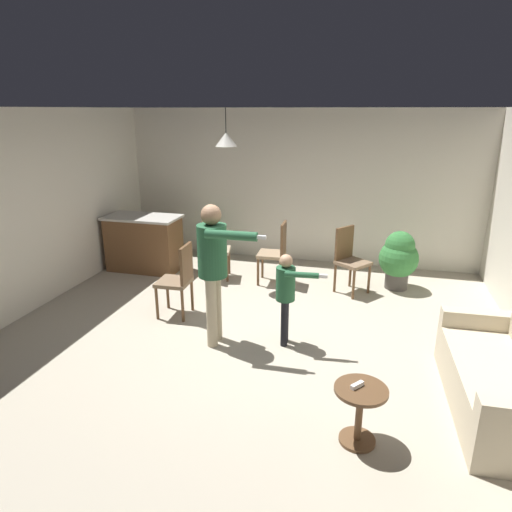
# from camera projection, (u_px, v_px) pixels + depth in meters

# --- Properties ---
(ground) EXTENTS (7.68, 7.68, 0.00)m
(ground) POSITION_uv_depth(u_px,v_px,m) (251.00, 338.00, 5.50)
(ground) COLOR #B2A893
(wall_back) EXTENTS (6.40, 0.10, 2.70)m
(wall_back) POSITION_uv_depth(u_px,v_px,m) (299.00, 187.00, 8.02)
(wall_back) COLOR silver
(wall_back) RESTS_ON ground
(wall_left) EXTENTS (0.10, 6.40, 2.70)m
(wall_left) POSITION_uv_depth(u_px,v_px,m) (16.00, 215.00, 5.87)
(wall_left) COLOR silver
(wall_left) RESTS_ON ground
(couch_floral) EXTENTS (0.92, 1.83, 1.00)m
(couch_floral) POSITION_uv_depth(u_px,v_px,m) (509.00, 380.00, 4.07)
(couch_floral) COLOR beige
(couch_floral) RESTS_ON ground
(kitchen_counter) EXTENTS (1.26, 0.66, 0.95)m
(kitchen_counter) POSITION_uv_depth(u_px,v_px,m) (144.00, 243.00, 7.72)
(kitchen_counter) COLOR brown
(kitchen_counter) RESTS_ON ground
(side_table_by_couch) EXTENTS (0.44, 0.44, 0.52)m
(side_table_by_couch) POSITION_uv_depth(u_px,v_px,m) (360.00, 408.00, 3.69)
(side_table_by_couch) COLOR brown
(side_table_by_couch) RESTS_ON ground
(person_adult) EXTENTS (0.84, 0.49, 1.68)m
(person_adult) POSITION_uv_depth(u_px,v_px,m) (214.00, 260.00, 5.08)
(person_adult) COLOR tan
(person_adult) RESTS_ON ground
(person_child) EXTENTS (0.60, 0.32, 1.12)m
(person_child) POSITION_uv_depth(u_px,v_px,m) (286.00, 289.00, 5.17)
(person_child) COLOR black
(person_child) RESTS_ON ground
(dining_chair_by_counter) EXTENTS (0.51, 0.51, 1.00)m
(dining_chair_by_counter) POSITION_uv_depth(u_px,v_px,m) (212.00, 246.00, 7.31)
(dining_chair_by_counter) COLOR brown
(dining_chair_by_counter) RESTS_ON ground
(dining_chair_near_wall) EXTENTS (0.44, 0.44, 1.00)m
(dining_chair_near_wall) POSITION_uv_depth(u_px,v_px,m) (179.00, 278.00, 5.95)
(dining_chair_near_wall) COLOR brown
(dining_chair_near_wall) RESTS_ON ground
(dining_chair_centre_back) EXTENTS (0.59, 0.59, 1.00)m
(dining_chair_centre_back) POSITION_uv_depth(u_px,v_px,m) (349.00, 257.00, 6.75)
(dining_chair_centre_back) COLOR brown
(dining_chair_centre_back) RESTS_ON ground
(dining_chair_spare) EXTENTS (0.44, 0.44, 1.00)m
(dining_chair_spare) POSITION_uv_depth(u_px,v_px,m) (276.00, 250.00, 7.09)
(dining_chair_spare) COLOR brown
(dining_chair_spare) RESTS_ON ground
(potted_plant_corner) EXTENTS (0.43, 0.43, 0.66)m
(potted_plant_corner) POSITION_uv_depth(u_px,v_px,m) (211.00, 243.00, 8.12)
(potted_plant_corner) COLOR #4C4742
(potted_plant_corner) RESTS_ON ground
(potted_plant_by_wall) EXTENTS (0.60, 0.60, 0.92)m
(potted_plant_by_wall) POSITION_uv_depth(u_px,v_px,m) (399.00, 257.00, 6.89)
(potted_plant_by_wall) COLOR #4C4742
(potted_plant_by_wall) RESTS_ON ground
(spare_remote_on_table) EXTENTS (0.11, 0.12, 0.04)m
(spare_remote_on_table) POSITION_uv_depth(u_px,v_px,m) (357.00, 385.00, 3.64)
(spare_remote_on_table) COLOR white
(spare_remote_on_table) RESTS_ON side_table_by_couch
(ceiling_light_pendant) EXTENTS (0.32, 0.32, 0.55)m
(ceiling_light_pendant) POSITION_uv_depth(u_px,v_px,m) (226.00, 139.00, 6.57)
(ceiling_light_pendant) COLOR silver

